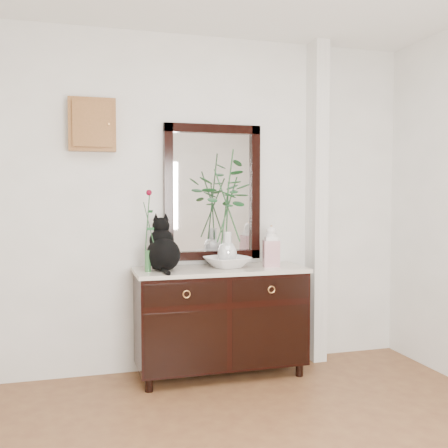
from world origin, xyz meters
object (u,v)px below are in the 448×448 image
object	(u,v)px
cat	(163,243)
sideboard	(220,316)
lotus_bowl	(227,262)
ginger_jar	(271,246)

from	to	relation	value
cat	sideboard	bearing A→B (deg)	-3.32
cat	lotus_bowl	size ratio (longest dim) A/B	1.19
sideboard	cat	xyz separation A→B (m)	(-0.45, -0.00, 0.58)
sideboard	ginger_jar	bearing A→B (deg)	-4.40
cat	ginger_jar	distance (m)	0.86
cat	ginger_jar	size ratio (longest dim) A/B	1.23
lotus_bowl	ginger_jar	bearing A→B (deg)	-8.57
cat	lotus_bowl	xyz separation A→B (m)	(0.51, 0.02, -0.16)
sideboard	ginger_jar	size ratio (longest dim) A/B	4.00
cat	lotus_bowl	bearing A→B (deg)	-0.96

